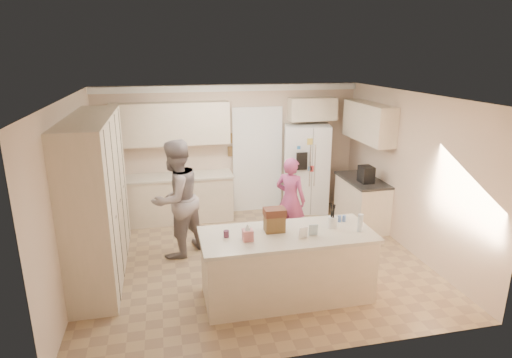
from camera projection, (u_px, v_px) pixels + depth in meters
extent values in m
cube|color=#9D8059|center=(255.00, 261.00, 6.85)|extent=(5.20, 4.60, 0.02)
cube|color=white|center=(254.00, 95.00, 6.10)|extent=(5.20, 4.60, 0.02)
cube|color=beige|center=(230.00, 150.00, 8.63)|extent=(5.20, 0.02, 2.60)
cube|color=beige|center=(303.00, 248.00, 4.31)|extent=(5.20, 0.02, 2.60)
cube|color=beige|center=(71.00, 195.00, 5.93)|extent=(0.02, 4.60, 2.60)
cube|color=beige|center=(410.00, 173.00, 7.01)|extent=(0.02, 4.60, 2.60)
cube|color=white|center=(230.00, 88.00, 8.24)|extent=(5.20, 0.08, 0.12)
cube|color=beige|center=(97.00, 197.00, 6.22)|extent=(0.60, 2.60, 2.35)
cube|color=beige|center=(175.00, 199.00, 8.35)|extent=(2.20, 0.60, 0.88)
cube|color=beige|center=(174.00, 177.00, 8.21)|extent=(2.24, 0.63, 0.04)
cube|color=beige|center=(171.00, 124.00, 8.05)|extent=(2.20, 0.35, 0.80)
cube|color=black|center=(257.00, 161.00, 8.79)|extent=(0.90, 0.06, 2.10)
cube|color=white|center=(257.00, 161.00, 8.76)|extent=(1.02, 0.03, 2.22)
cube|color=brown|center=(231.00, 138.00, 8.53)|extent=(0.15, 0.02, 0.20)
cube|color=brown|center=(232.00, 151.00, 8.61)|extent=(0.15, 0.02, 0.20)
cube|color=white|center=(306.00, 168.00, 8.81)|extent=(1.04, 0.90, 1.80)
cube|color=gray|center=(312.00, 173.00, 8.48)|extent=(0.02, 0.02, 1.78)
cube|color=black|center=(302.00, 161.00, 8.35)|extent=(0.22, 0.03, 0.35)
cylinder|color=silver|center=(310.00, 166.00, 8.41)|extent=(0.02, 0.02, 0.85)
cylinder|color=silver|center=(315.00, 165.00, 8.43)|extent=(0.02, 0.02, 0.85)
cube|color=beige|center=(312.00, 109.00, 8.57)|extent=(0.95, 0.35, 0.45)
cube|color=beige|center=(361.00, 203.00, 8.13)|extent=(0.60, 1.20, 0.88)
cube|color=#2D2B28|center=(363.00, 180.00, 8.00)|extent=(0.63, 1.24, 0.04)
cube|color=beige|center=(368.00, 122.00, 7.91)|extent=(0.35, 1.50, 0.70)
cube|color=black|center=(366.00, 174.00, 7.75)|extent=(0.22, 0.28, 0.30)
cube|color=beige|center=(287.00, 266.00, 5.73)|extent=(2.20, 0.90, 0.88)
cube|color=beige|center=(287.00, 235.00, 5.60)|extent=(2.28, 0.96, 0.05)
cylinder|color=white|center=(333.00, 222.00, 5.75)|extent=(0.13, 0.13, 0.15)
cube|color=#CE7275|center=(248.00, 235.00, 5.36)|extent=(0.13, 0.13, 0.14)
cone|color=white|center=(248.00, 227.00, 5.33)|extent=(0.08, 0.08, 0.08)
cube|color=brown|center=(274.00, 223.00, 5.62)|extent=(0.26, 0.18, 0.22)
cube|color=#592D1E|center=(275.00, 212.00, 5.58)|extent=(0.28, 0.20, 0.10)
cylinder|color=#59263F|center=(226.00, 234.00, 5.46)|extent=(0.07, 0.07, 0.09)
cube|color=white|center=(303.00, 233.00, 5.41)|extent=(0.12, 0.06, 0.16)
cube|color=silver|center=(313.00, 230.00, 5.49)|extent=(0.12, 0.05, 0.16)
cylinder|color=silver|center=(360.00, 223.00, 5.61)|extent=(0.07, 0.07, 0.24)
cylinder|color=#4B6AA9|center=(339.00, 219.00, 5.96)|extent=(0.05, 0.05, 0.09)
cylinder|color=#4B6AA9|center=(344.00, 218.00, 5.97)|extent=(0.05, 0.05, 0.09)
imported|color=gray|center=(176.00, 199.00, 6.80)|extent=(1.17, 1.16, 1.91)
imported|color=#B14C77|center=(290.00, 199.00, 7.40)|extent=(0.65, 0.63, 1.49)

